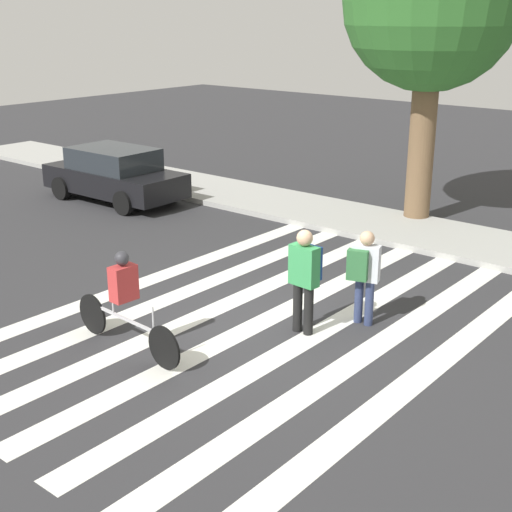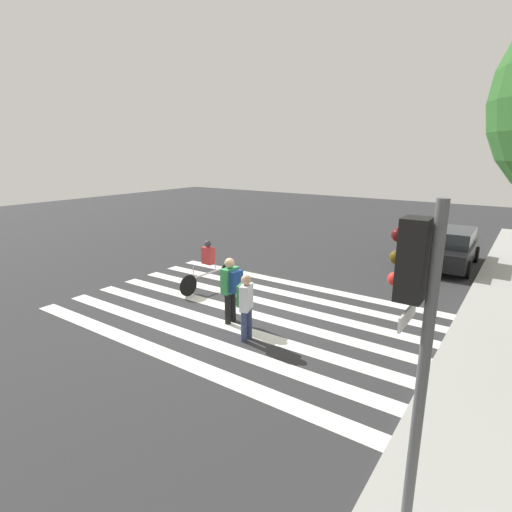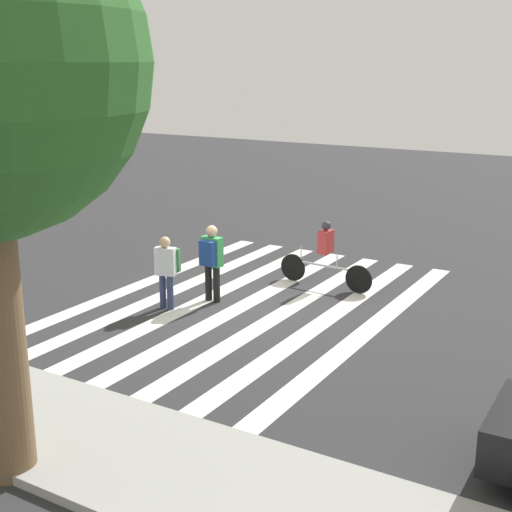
# 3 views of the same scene
# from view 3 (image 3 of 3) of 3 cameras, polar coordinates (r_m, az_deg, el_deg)

# --- Properties ---
(ground_plane) EXTENTS (60.00, 60.00, 0.00)m
(ground_plane) POSITION_cam_3_polar(r_m,az_deg,el_deg) (15.96, -0.93, -3.95)
(ground_plane) COLOR #2D2D30
(sidewalk_curb) EXTENTS (36.00, 2.50, 0.14)m
(sidewalk_curb) POSITION_cam_3_polar(r_m,az_deg,el_deg) (11.53, -17.91, -12.24)
(sidewalk_curb) COLOR #9E9E99
(sidewalk_curb) RESTS_ON ground_plane
(crosswalk_stripes) EXTENTS (6.39, 10.00, 0.01)m
(crosswalk_stripes) POSITION_cam_3_polar(r_m,az_deg,el_deg) (15.96, -0.93, -3.93)
(crosswalk_stripes) COLOR silver
(crosswalk_stripes) RESTS_ON ground_plane
(pedestrian_adult_tall_backpack) EXTENTS (0.49, 0.46, 1.63)m
(pedestrian_adult_tall_backpack) POSITION_cam_3_polar(r_m,az_deg,el_deg) (15.59, -7.13, -0.85)
(pedestrian_adult_tall_backpack) COLOR navy
(pedestrian_adult_tall_backpack) RESTS_ON ground_plane
(pedestrian_adult_yellow_jacket) EXTENTS (0.50, 0.42, 1.76)m
(pedestrian_adult_yellow_jacket) POSITION_cam_3_polar(r_m,az_deg,el_deg) (15.92, -3.61, -0.14)
(pedestrian_adult_yellow_jacket) COLOR black
(pedestrian_adult_yellow_jacket) RESTS_ON ground_plane
(cyclist_mid_street) EXTENTS (2.47, 0.41, 1.62)m
(cyclist_mid_street) POSITION_cam_3_polar(r_m,az_deg,el_deg) (17.07, 5.57, 0.32)
(cyclist_mid_street) COLOR black
(cyclist_mid_street) RESTS_ON ground_plane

